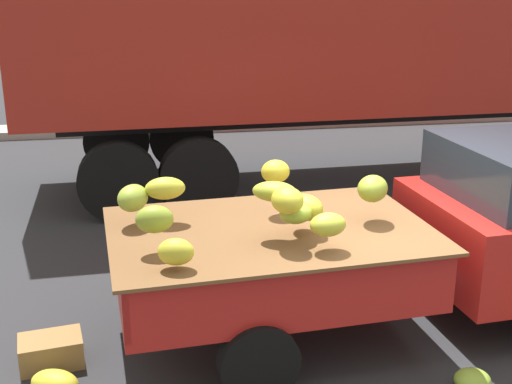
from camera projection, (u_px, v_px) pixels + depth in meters
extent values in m
plane|color=#28282B|center=(390.00, 340.00, 6.12)|extent=(220.00, 220.00, 0.00)
cube|color=gray|center=(239.00, 124.00, 14.66)|extent=(80.00, 0.80, 0.16)
cube|color=#28333D|center=(511.00, 170.00, 6.24)|extent=(1.16, 1.57, 0.52)
cube|color=#B21E19|center=(269.00, 282.00, 5.96)|extent=(2.75, 1.89, 0.08)
cube|color=#B21E19|center=(247.00, 222.00, 6.64)|extent=(2.63, 0.25, 0.44)
cube|color=#B21E19|center=(298.00, 296.00, 5.12)|extent=(2.63, 0.25, 0.44)
cube|color=#B21E19|center=(405.00, 241.00, 6.18)|extent=(0.18, 1.70, 0.44)
cube|color=#B21E19|center=(119.00, 270.00, 5.58)|extent=(0.18, 1.70, 0.44)
cube|color=#B21914|center=(247.00, 225.00, 6.68)|extent=(2.52, 0.20, 0.07)
cube|color=brown|center=(270.00, 230.00, 5.81)|extent=(2.88, 2.02, 0.03)
ellipsoid|color=#9AA22A|center=(275.00, 191.00, 5.47)|extent=(0.43, 0.36, 0.16)
ellipsoid|color=gold|center=(306.00, 207.00, 5.64)|extent=(0.36, 0.42, 0.21)
ellipsoid|color=olive|center=(296.00, 213.00, 5.47)|extent=(0.33, 0.30, 0.16)
ellipsoid|color=#ADB130|center=(328.00, 225.00, 5.27)|extent=(0.33, 0.28, 0.18)
ellipsoid|color=olive|center=(154.00, 219.00, 5.20)|extent=(0.30, 0.22, 0.22)
ellipsoid|color=gold|center=(176.00, 252.00, 4.95)|extent=(0.32, 0.27, 0.20)
ellipsoid|color=gold|center=(287.00, 200.00, 5.30)|extent=(0.29, 0.33, 0.21)
ellipsoid|color=gold|center=(165.00, 188.00, 5.85)|extent=(0.35, 0.23, 0.19)
ellipsoid|color=#8EA532|center=(133.00, 198.00, 5.79)|extent=(0.36, 0.40, 0.23)
ellipsoid|color=gold|center=(275.00, 171.00, 6.06)|extent=(0.36, 0.36, 0.21)
ellipsoid|color=olive|center=(373.00, 189.00, 5.88)|extent=(0.39, 0.42, 0.23)
cylinder|color=black|center=(474.00, 247.00, 7.39)|extent=(0.65, 0.25, 0.64)
cylinder|color=black|center=(217.00, 274.00, 6.72)|extent=(0.65, 0.25, 0.64)
cylinder|color=black|center=(259.00, 361.00, 5.21)|extent=(0.65, 0.25, 0.64)
cube|color=maroon|center=(418.00, 13.00, 10.39)|extent=(12.07, 2.88, 2.70)
cube|color=black|center=(411.00, 110.00, 10.85)|extent=(11.05, 0.75, 0.30)
cylinder|color=black|center=(181.00, 137.00, 11.44)|extent=(1.09, 0.33, 1.08)
cylinder|color=black|center=(199.00, 177.00, 9.20)|extent=(1.09, 0.33, 1.08)
cylinder|color=black|center=(116.00, 140.00, 11.23)|extent=(1.09, 0.33, 1.08)
cylinder|color=black|center=(118.00, 181.00, 8.99)|extent=(1.09, 0.33, 1.08)
ellipsoid|color=gold|center=(55.00, 383.00, 5.30)|extent=(0.47, 0.40, 0.21)
ellipsoid|color=olive|center=(472.00, 380.00, 5.38)|extent=(0.34, 0.32, 0.16)
cube|color=olive|center=(51.00, 351.00, 5.71)|extent=(0.57, 0.43, 0.25)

